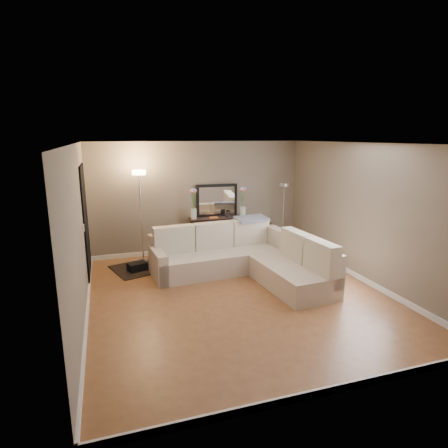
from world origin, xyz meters
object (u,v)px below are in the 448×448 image
object	(u,v)px
floor_lamp_lit	(140,198)
floor_lamp_unlit	(284,203)
console_table	(215,233)
sectional_sofa	(244,258)

from	to	relation	value
floor_lamp_lit	floor_lamp_unlit	bearing A→B (deg)	-0.58
floor_lamp_lit	console_table	bearing A→B (deg)	4.58
console_table	floor_lamp_unlit	size ratio (longest dim) A/B	0.87
sectional_sofa	console_table	world-z (taller)	sectional_sofa
floor_lamp_lit	floor_lamp_unlit	distance (m)	3.39
sectional_sofa	floor_lamp_lit	xyz separation A→B (m)	(-1.84, 1.44, 1.06)
sectional_sofa	floor_lamp_unlit	distance (m)	2.23
console_table	floor_lamp_lit	size ratio (longest dim) A/B	0.70
console_table	floor_lamp_unlit	xyz separation A→B (m)	(1.67, -0.17, 0.66)
floor_lamp_unlit	floor_lamp_lit	bearing A→B (deg)	179.42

